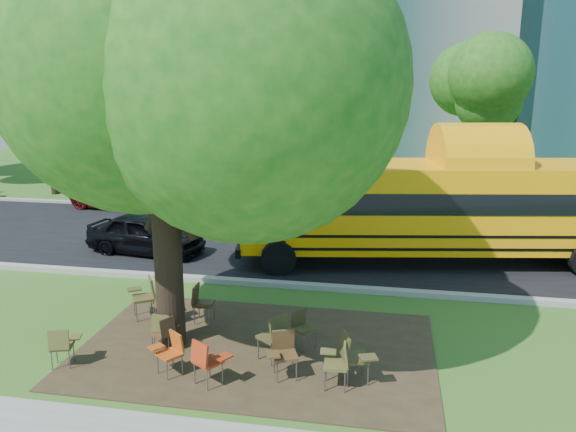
% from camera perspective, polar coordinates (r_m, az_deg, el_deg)
% --- Properties ---
extents(ground, '(160.00, 160.00, 0.00)m').
position_cam_1_polar(ground, '(12.24, -7.32, -11.86)').
color(ground, '#33591C').
rests_on(ground, ground).
extents(dirt_patch, '(7.00, 4.50, 0.03)m').
position_cam_1_polar(dirt_patch, '(11.56, -3.23, -13.32)').
color(dirt_patch, '#382819').
rests_on(dirt_patch, ground).
extents(asphalt_road, '(80.00, 8.00, 0.04)m').
position_cam_1_polar(asphalt_road, '(18.59, -0.78, -2.64)').
color(asphalt_road, black).
rests_on(asphalt_road, ground).
extents(kerb_near, '(80.00, 0.25, 0.14)m').
position_cam_1_polar(kerb_near, '(14.87, -3.81, -6.74)').
color(kerb_near, gray).
rests_on(kerb_near, ground).
extents(kerb_far, '(80.00, 0.25, 0.14)m').
position_cam_1_polar(kerb_far, '(22.48, 1.26, 0.39)').
color(kerb_far, gray).
rests_on(kerb_far, ground).
extents(building_main, '(38.00, 16.00, 22.00)m').
position_cam_1_polar(building_main, '(48.22, -3.60, 20.58)').
color(building_main, slate).
rests_on(building_main, ground).
extents(bg_tree_0, '(5.20, 5.20, 7.18)m').
position_cam_1_polar(bg_tree_0, '(28.14, -23.39, 11.25)').
color(bg_tree_0, black).
rests_on(bg_tree_0, ground).
extents(bg_tree_2, '(4.80, 4.80, 6.62)m').
position_cam_1_polar(bg_tree_2, '(27.83, -7.43, 11.48)').
color(bg_tree_2, black).
rests_on(bg_tree_2, ground).
extents(bg_tree_3, '(5.60, 5.60, 7.84)m').
position_cam_1_polar(bg_tree_3, '(24.90, 21.44, 12.29)').
color(bg_tree_3, black).
rests_on(bg_tree_3, ground).
extents(main_tree, '(7.20, 7.20, 9.03)m').
position_cam_1_polar(main_tree, '(10.77, -13.07, 14.21)').
color(main_tree, black).
rests_on(main_tree, ground).
extents(school_bus, '(12.24, 4.54, 2.93)m').
position_cam_1_polar(school_bus, '(17.00, 17.85, 0.96)').
color(school_bus, '#FFA108').
rests_on(school_bus, ground).
extents(chair_0, '(0.55, 0.60, 0.81)m').
position_cam_1_polar(chair_0, '(11.47, -21.97, -11.90)').
color(chair_0, brown).
rests_on(chair_0, ground).
extents(chair_1, '(0.52, 0.46, 0.78)m').
position_cam_1_polar(chair_1, '(11.63, -12.47, -10.92)').
color(chair_1, '#4A4820').
rests_on(chair_1, ground).
extents(chair_2, '(0.50, 0.64, 0.77)m').
position_cam_1_polar(chair_2, '(11.48, -12.41, -11.28)').
color(chair_2, '#4F311C').
rests_on(chair_2, ground).
extents(chair_3, '(0.69, 0.55, 0.81)m').
position_cam_1_polar(chair_3, '(10.68, -11.82, -13.08)').
color(chair_3, '#B64813').
rests_on(chair_3, ground).
extents(chair_4, '(0.74, 0.59, 0.88)m').
position_cam_1_polar(chair_4, '(10.16, -8.27, -14.13)').
color(chair_4, '#A72E11').
rests_on(chair_4, ground).
extents(chair_5, '(0.60, 0.68, 0.89)m').
position_cam_1_polar(chair_5, '(10.34, -0.50, -13.44)').
color(chair_5, '#51371D').
rests_on(chair_5, ground).
extents(chair_6, '(0.54, 0.58, 0.88)m').
position_cam_1_polar(chair_6, '(10.07, 5.17, -14.32)').
color(chair_6, brown).
rests_on(chair_6, ground).
extents(chair_7, '(0.71, 0.64, 0.94)m').
position_cam_1_polar(chair_7, '(10.20, 6.61, -13.72)').
color(chair_7, '#443F1D').
rests_on(chair_7, ground).
extents(chair_8, '(0.59, 0.74, 0.86)m').
position_cam_1_polar(chair_8, '(12.64, -12.15, -8.57)').
color(chair_8, '#51371D').
rests_on(chair_8, ground).
extents(chair_9, '(0.80, 0.64, 0.97)m').
position_cam_1_polar(chair_9, '(13.10, -14.27, -7.59)').
color(chair_9, '#4B4320').
rests_on(chair_9, ground).
extents(chair_10, '(0.53, 0.58, 0.89)m').
position_cam_1_polar(chair_10, '(12.58, -8.83, -8.46)').
color(chair_10, '#432E18').
rests_on(chair_10, ground).
extents(chair_11, '(0.65, 0.83, 0.97)m').
position_cam_1_polar(chair_11, '(10.85, -1.31, -11.76)').
color(chair_11, '#413C1C').
rests_on(chair_11, ground).
extents(chair_12, '(0.55, 0.69, 0.81)m').
position_cam_1_polar(chair_12, '(11.39, 1.42, -11.02)').
color(chair_12, '#41381C').
rests_on(chair_12, ground).
extents(black_car, '(3.84, 1.98, 1.25)m').
position_cam_1_polar(black_car, '(17.82, -14.23, -1.78)').
color(black_car, black).
rests_on(black_car, ground).
extents(bg_car_red, '(4.91, 2.82, 1.29)m').
position_cam_1_polar(bg_car_red, '(24.28, -15.99, 2.25)').
color(bg_car_red, '#560E11').
rests_on(bg_car_red, ground).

